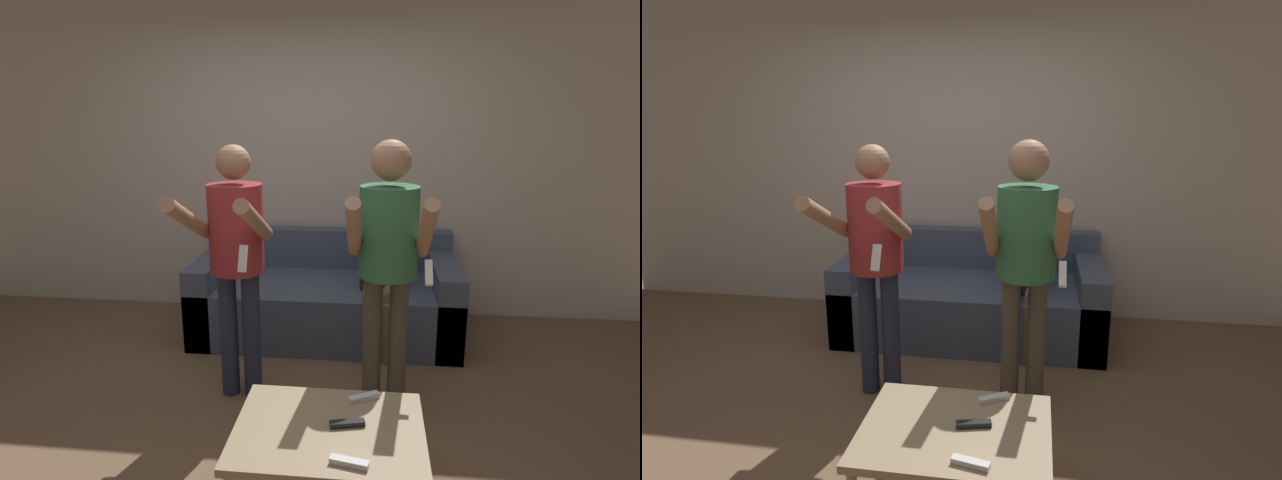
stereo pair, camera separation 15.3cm
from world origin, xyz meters
The scene contains 10 objects.
ground_plane centered at (0.00, 0.00, 0.00)m, with size 14.00×14.00×0.00m, color brown.
wall_back centered at (0.00, 1.98, 1.35)m, with size 6.40×0.06×2.70m.
couch centered at (0.23, 1.47, 0.27)m, with size 2.03×0.96×0.78m.
person_standing_left centered at (-0.21, 0.44, 0.97)m, with size 0.44×0.74×1.56m.
person_standing_right centered at (0.68, 0.45, 1.00)m, with size 0.46×0.63×1.59m.
person_seated centered at (0.65, 1.23, 0.64)m, with size 0.31×0.53×1.16m.
coffee_table centered at (0.42, -0.47, 0.39)m, with size 0.81×0.61×0.44m.
remote_near centered at (0.52, -0.69, 0.45)m, with size 0.15×0.06×0.02m.
remote_mid centered at (0.50, -0.45, 0.45)m, with size 0.15×0.07×0.02m.
remote_far centered at (0.57, -0.24, 0.45)m, with size 0.15×0.10×0.02m.
Camera 1 is at (0.58, -2.32, 1.72)m, focal length 28.00 mm.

